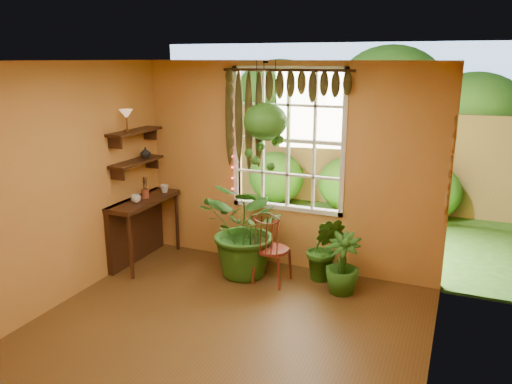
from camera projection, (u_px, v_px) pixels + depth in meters
floor at (207, 350)px, 4.82m from camera, size 4.50×4.50×0.00m
ceiling at (199, 61)px, 4.11m from camera, size 4.50×4.50×0.00m
wall_back at (287, 167)px, 6.47m from camera, size 4.00×0.00×4.00m
wall_left at (35, 194)px, 5.22m from camera, size 0.00×4.50×4.50m
wall_right at (440, 249)px, 3.71m from camera, size 0.00×4.50×4.50m
window at (288, 140)px, 6.40m from camera, size 1.52×0.10×1.86m
valance_vine at (279, 95)px, 6.18m from camera, size 1.70×0.12×1.10m
string_lights at (232, 134)px, 6.60m from camera, size 0.03×0.03×1.54m
wall_plates at (450, 173)px, 5.26m from camera, size 0.04×0.32×1.10m
counter_ledge at (138, 222)px, 6.81m from camera, size 0.40×1.20×0.90m
shelf_lower at (137, 162)px, 6.58m from camera, size 0.25×0.90×0.04m
shelf_upper at (135, 132)px, 6.48m from camera, size 0.25×0.90×0.04m
backyard at (371, 129)px, 10.51m from camera, size 14.00×10.00×12.00m
windsor_chair at (271, 259)px, 6.18m from camera, size 0.44×0.46×1.09m
potted_plant_left at (248, 229)px, 6.28m from camera, size 1.44×1.36×1.27m
potted_plant_mid at (325, 248)px, 6.22m from camera, size 0.51×0.43×0.85m
potted_plant_right at (342, 264)px, 5.90m from camera, size 0.42×0.42×0.74m
hanging_basket at (265, 126)px, 6.12m from camera, size 0.54×0.54×1.33m
cup_a at (136, 199)px, 6.49m from camera, size 0.16×0.16×0.10m
cup_b at (165, 189)px, 6.98m from camera, size 0.14×0.14×0.11m
brush_jar at (145, 188)px, 6.68m from camera, size 0.10×0.10×0.37m
shelf_vase at (145, 152)px, 6.73m from camera, size 0.15×0.15×0.14m
tiffany_lamp at (126, 115)px, 6.26m from camera, size 0.17×0.17×0.28m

